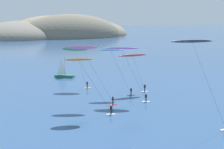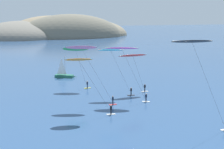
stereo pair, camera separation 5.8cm
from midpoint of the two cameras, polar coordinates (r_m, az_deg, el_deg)
The scene contains 9 objects.
headland_island at distance 199.29m, azimuth -10.92°, elevation 7.65°, with size 102.04×57.15×30.26m.
sailboat_near at distance 74.58m, azimuth -9.45°, elevation -0.11°, with size 5.83×3.20×5.70m.
kitesurfer_magenta at distance 52.17m, azimuth 2.28°, elevation 4.74°, with size 8.65×3.47×10.67m.
kitesurfer_pink at distance 50.37m, azimuth -5.67°, elevation 4.53°, with size 9.13×2.60×11.17m.
kitesurfer_red at distance 58.59m, azimuth 4.47°, elevation 3.35°, with size 6.86×1.65×8.43m.
kitesurfer_black at distance 39.64m, azimuth 16.54°, elevation 5.06°, with size 9.65×1.93×13.41m.
kitesurfer_cyan at distance 56.13m, azimuth 0.20°, elevation 4.12°, with size 7.55×2.20×9.77m.
kitesurfer_green at distance 62.25m, azimuth -7.25°, elevation 4.68°, with size 6.06×2.78×9.53m.
kitesurfer_orange at distance 45.02m, azimuth -6.19°, elevation 2.09°, with size 8.25×1.96×9.93m.
Camera 2 is at (-3.95, -24.35, 17.08)m, focal length 45.00 mm.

